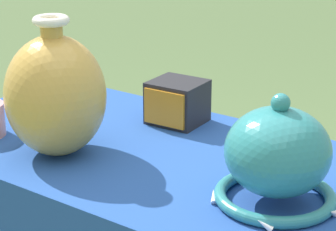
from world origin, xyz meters
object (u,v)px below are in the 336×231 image
at_px(vase_tall_bulbous, 55,95).
at_px(vase_dome_bell, 277,158).
at_px(jar_round_cobalt, 51,87).
at_px(mosaic_tile_box, 177,102).

height_order(vase_tall_bulbous, vase_dome_bell, vase_tall_bulbous).
bearing_deg(vase_dome_bell, jar_round_cobalt, 168.06).
bearing_deg(mosaic_tile_box, jar_round_cobalt, -169.43).
distance_m(vase_tall_bulbous, vase_dome_bell, 0.47).
relative_size(vase_dome_bell, jar_round_cobalt, 1.86).
distance_m(vase_dome_bell, jar_round_cobalt, 0.71).
xyz_separation_m(mosaic_tile_box, jar_round_cobalt, (-0.33, -0.08, -0.00)).
height_order(mosaic_tile_box, jar_round_cobalt, jar_round_cobalt).
bearing_deg(jar_round_cobalt, vase_dome_bell, -11.94).
distance_m(vase_tall_bulbous, mosaic_tile_box, 0.32).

